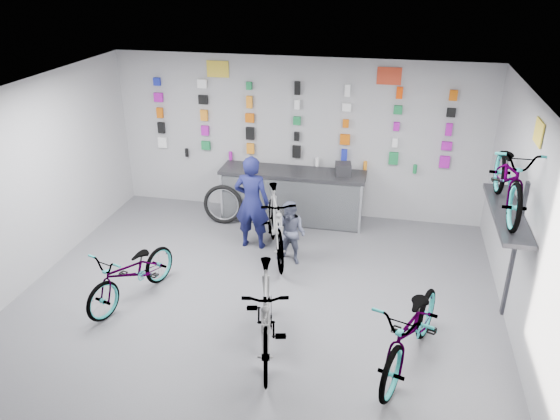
% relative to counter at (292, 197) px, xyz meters
% --- Properties ---
extents(floor, '(8.00, 8.00, 0.00)m').
position_rel_counter_xyz_m(floor, '(0.00, -3.54, -0.49)').
color(floor, '#515156').
rests_on(floor, ground).
extents(ceiling, '(8.00, 8.00, 0.00)m').
position_rel_counter_xyz_m(ceiling, '(0.00, -3.54, 2.51)').
color(ceiling, white).
rests_on(ceiling, wall_back).
extents(wall_back, '(7.00, 0.00, 7.00)m').
position_rel_counter_xyz_m(wall_back, '(0.00, 0.46, 1.01)').
color(wall_back, '#AFAFB1').
rests_on(wall_back, floor).
extents(wall_right, '(0.00, 8.00, 8.00)m').
position_rel_counter_xyz_m(wall_right, '(3.50, -3.54, 1.01)').
color(wall_right, '#AFAFB1').
rests_on(wall_right, floor).
extents(counter, '(2.70, 0.66, 1.00)m').
position_rel_counter_xyz_m(counter, '(0.00, 0.00, 0.00)').
color(counter, black).
rests_on(counter, floor).
extents(merch_wall, '(5.58, 0.08, 1.57)m').
position_rel_counter_xyz_m(merch_wall, '(-0.07, 0.39, 1.26)').
color(merch_wall, white).
rests_on(merch_wall, wall_back).
extents(wall_bracket, '(0.39, 1.90, 2.00)m').
position_rel_counter_xyz_m(wall_bracket, '(3.33, -2.34, 0.98)').
color(wall_bracket, '#333338').
rests_on(wall_bracket, wall_right).
extents(sign_left, '(0.42, 0.02, 0.30)m').
position_rel_counter_xyz_m(sign_left, '(-1.50, 0.44, 2.23)').
color(sign_left, yellow).
rests_on(sign_left, wall_back).
extents(sign_right, '(0.42, 0.02, 0.30)m').
position_rel_counter_xyz_m(sign_right, '(1.60, 0.44, 2.23)').
color(sign_right, red).
rests_on(sign_right, wall_back).
extents(sign_side, '(0.02, 0.40, 0.30)m').
position_rel_counter_xyz_m(sign_side, '(3.48, -2.34, 2.16)').
color(sign_side, yellow).
rests_on(sign_side, wall_right).
extents(bike_left, '(1.10, 1.81, 0.90)m').
position_rel_counter_xyz_m(bike_left, '(-1.75, -3.11, -0.04)').
color(bike_left, gray).
rests_on(bike_left, floor).
extents(bike_center, '(0.95, 1.98, 1.15)m').
position_rel_counter_xyz_m(bike_center, '(0.40, -3.82, 0.09)').
color(bike_center, gray).
rests_on(bike_center, floor).
extents(bike_right, '(1.28, 2.12, 1.05)m').
position_rel_counter_xyz_m(bike_right, '(2.19, -3.72, 0.04)').
color(bike_right, gray).
rests_on(bike_right, floor).
extents(bike_service, '(1.14, 2.00, 1.16)m').
position_rel_counter_xyz_m(bike_service, '(-0.02, -1.35, 0.09)').
color(bike_service, gray).
rests_on(bike_service, floor).
extents(bike_wall, '(0.63, 1.80, 0.95)m').
position_rel_counter_xyz_m(bike_wall, '(3.25, -2.34, 1.57)').
color(bike_wall, gray).
rests_on(bike_wall, wall_bracket).
extents(clerk, '(0.61, 0.40, 1.65)m').
position_rel_counter_xyz_m(clerk, '(-0.48, -1.15, 0.34)').
color(clerk, '#131647').
rests_on(clerk, floor).
extents(customer, '(0.61, 0.53, 1.07)m').
position_rel_counter_xyz_m(customer, '(0.28, -1.56, 0.05)').
color(customer, '#4F546C').
rests_on(customer, floor).
extents(spare_wheel, '(0.76, 0.22, 0.75)m').
position_rel_counter_xyz_m(spare_wheel, '(-1.25, -0.37, -0.12)').
color(spare_wheel, black).
rests_on(spare_wheel, floor).
extents(register, '(0.33, 0.34, 0.22)m').
position_rel_counter_xyz_m(register, '(0.93, 0.01, 0.62)').
color(register, black).
rests_on(register, counter).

